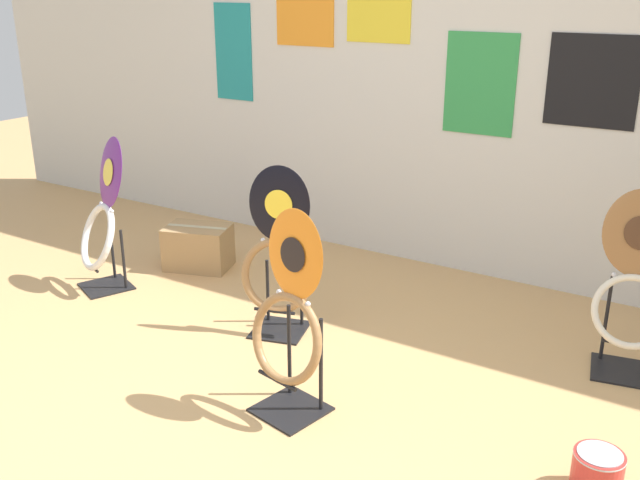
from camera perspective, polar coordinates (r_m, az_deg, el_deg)
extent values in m
plane|color=tan|center=(3.13, -10.12, -15.16)|extent=(14.00, 14.00, 0.00)
cube|color=silver|center=(4.59, 9.08, 13.65)|extent=(8.00, 0.06, 2.60)
cube|color=yellow|center=(4.70, 4.72, 18.25)|extent=(0.45, 0.01, 0.46)
cube|color=#2D8E47|center=(4.46, 12.67, 12.06)|extent=(0.44, 0.01, 0.60)
cube|color=black|center=(4.28, 20.97, 11.76)|extent=(0.50, 0.01, 0.51)
cube|color=teal|center=(5.35, -6.94, 14.69)|extent=(0.32, 0.01, 0.68)
cube|color=orange|center=(4.97, -1.24, 18.48)|extent=(0.45, 0.01, 0.56)
cube|color=black|center=(3.91, -3.24, -7.18)|extent=(0.35, 0.35, 0.01)
cylinder|color=black|center=(3.94, -4.21, -4.04)|extent=(0.02, 0.02, 0.36)
cylinder|color=black|center=(3.88, -1.48, -4.37)|extent=(0.02, 0.02, 0.36)
cylinder|color=black|center=(3.78, -3.67, -5.70)|extent=(0.22, 0.08, 0.02)
torus|color=#9E7042|center=(3.75, -3.44, -2.88)|extent=(0.43, 0.24, 0.40)
ellipsoid|color=black|center=(3.67, -3.28, 2.89)|extent=(0.33, 0.13, 0.41)
ellipsoid|color=yellow|center=(3.66, -3.35, 2.84)|extent=(0.15, 0.06, 0.15)
sphere|color=silver|center=(3.76, -4.60, -0.01)|extent=(0.02, 0.02, 0.02)
sphere|color=silver|center=(3.70, -1.94, -0.27)|extent=(0.02, 0.02, 0.02)
cube|color=black|center=(3.24, -2.36, -13.38)|extent=(0.33, 0.33, 0.01)
cylinder|color=black|center=(3.24, -2.47, -8.76)|extent=(0.02, 0.02, 0.44)
cylinder|color=black|center=(3.12, 0.07, -9.96)|extent=(0.02, 0.02, 0.44)
cylinder|color=black|center=(3.10, -3.45, -11.14)|extent=(0.22, 0.06, 0.02)
torus|color=#9E7042|center=(3.05, -2.74, -7.91)|extent=(0.42, 0.22, 0.40)
ellipsoid|color=orange|center=(2.93, -2.00, -1.14)|extent=(0.32, 0.12, 0.39)
ellipsoid|color=black|center=(2.92, -2.22, -1.20)|extent=(0.14, 0.05, 0.15)
sphere|color=silver|center=(3.06, -3.32, -4.18)|extent=(0.02, 0.02, 0.02)
sphere|color=silver|center=(2.94, -0.97, -5.15)|extent=(0.02, 0.02, 0.02)
cube|color=black|center=(3.81, 22.96, -9.63)|extent=(0.33, 0.33, 0.01)
cylinder|color=black|center=(3.79, 21.94, -5.73)|extent=(0.02, 0.02, 0.46)
cylinder|color=black|center=(3.66, 23.37, -7.64)|extent=(0.22, 0.06, 0.02)
torus|color=beige|center=(3.65, 23.66, -5.26)|extent=(0.39, 0.28, 0.32)
sphere|color=silver|center=(3.67, 22.45, -2.59)|extent=(0.02, 0.02, 0.02)
cube|color=black|center=(4.63, -16.71, -3.56)|extent=(0.37, 0.37, 0.01)
cylinder|color=black|center=(4.67, -16.28, -0.76)|extent=(0.02, 0.02, 0.37)
cylinder|color=black|center=(4.50, -15.46, -1.49)|extent=(0.02, 0.02, 0.37)
cylinder|color=black|center=(4.55, -17.82, -1.98)|extent=(0.21, 0.11, 0.02)
torus|color=silver|center=(4.51, -17.38, 0.25)|extent=(0.46, 0.35, 0.40)
ellipsoid|color=#60237F|center=(4.43, -16.41, 5.21)|extent=(0.37, 0.25, 0.42)
ellipsoid|color=#E5CC4C|center=(4.43, -16.62, 5.22)|extent=(0.16, 0.10, 0.16)
sphere|color=silver|center=(4.56, -17.12, 2.81)|extent=(0.02, 0.02, 0.02)
sphere|color=silver|center=(4.38, -16.31, 2.21)|extent=(0.02, 0.02, 0.02)
cylinder|color=red|center=(2.94, 21.28, -16.99)|extent=(0.18, 0.18, 0.17)
torus|color=silver|center=(2.90, 21.48, -15.75)|extent=(0.19, 0.19, 0.01)
cylinder|color=#B2B2B7|center=(2.89, 21.50, -15.62)|extent=(0.16, 0.16, 0.00)
cube|color=#A37F51|center=(4.75, -9.71, -0.56)|extent=(0.48, 0.40, 0.28)
cube|color=#B7AD89|center=(4.71, -9.81, 1.07)|extent=(0.39, 0.16, 0.00)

